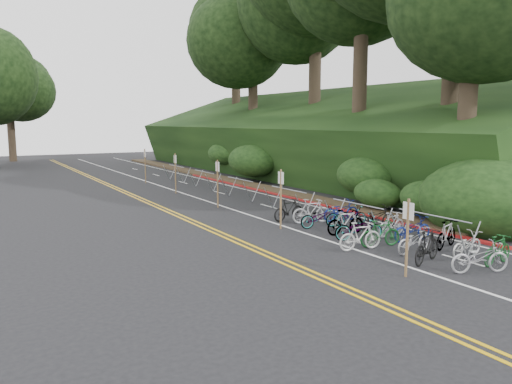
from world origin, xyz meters
TOP-DOWN VIEW (x-y plane):
  - ground at (0.00, 0.00)m, footprint 120.00×120.00m
  - road_markings at (0.63, 10.10)m, footprint 7.47×80.00m
  - red_curb at (5.70, 12.00)m, footprint 0.25×28.00m
  - embankment at (12.96, 19.04)m, footprint 14.30×48.14m
  - tree_cluster at (9.76, 22.03)m, footprint 33.82×55.19m
  - bike_rack_front at (3.33, -0.53)m, footprint 1.17×3.10m
  - bike_racks_rest at (3.00, 13.00)m, footprint 1.14×23.00m
  - signpost_near at (0.19, -2.29)m, footprint 0.08×0.40m
  - signposts_rest at (0.60, 14.00)m, footprint 0.08×18.40m
  - bike_front at (1.08, 0.66)m, footprint 0.70×1.74m
  - bike_valet at (2.88, 1.57)m, footprint 3.28×11.20m

SIDE VIEW (x-z plane):
  - ground at x=0.00m, z-range 0.00..0.00m
  - road_markings at x=0.63m, z-range 0.00..0.01m
  - red_curb at x=5.70m, z-range 0.00..0.10m
  - bike_valet at x=2.88m, z-range -0.06..1.03m
  - bike_front at x=1.08m, z-range 0.00..1.02m
  - bike_racks_rest at x=3.00m, z-range 0.27..1.44m
  - bike_rack_front at x=3.33m, z-range 0.28..1.52m
  - signpost_near at x=0.19m, z-range 0.17..2.46m
  - signposts_rest at x=0.60m, z-range 0.18..2.68m
  - embankment at x=12.96m, z-range -1.99..7.12m
  - tree_cluster at x=9.76m, z-range 2.53..23.38m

